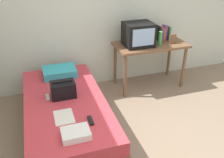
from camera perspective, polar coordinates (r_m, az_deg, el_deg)
The scene contains 14 objects.
ground_plane at distance 2.97m, azimuth 9.31°, elevation -17.61°, with size 8.00×8.00×0.00m, color #84705B.
wall_back at distance 4.04m, azimuth -2.41°, elevation 16.31°, with size 5.20×0.10×2.60m, color silver.
bed at distance 3.24m, azimuth -10.56°, elevation -8.15°, with size 1.00×2.00×0.45m.
desk at distance 4.10m, azimuth 8.81°, elevation 6.82°, with size 1.16×0.60×0.76m.
tv at distance 3.90m, azimuth 6.13°, elevation 10.23°, with size 0.44×0.39×0.36m.
water_bottle at distance 3.99m, azimuth 11.07°, elevation 9.21°, with size 0.06×0.06×0.22m, color green.
book_row at distance 4.26m, azimuth 11.64°, elevation 10.35°, with size 0.21×0.17×0.24m.
picture_frame at distance 4.11m, azimuth 13.86°, elevation 8.99°, with size 0.11×0.02×0.15m, color brown.
pillow at distance 3.69m, azimuth -12.04°, elevation 1.64°, with size 0.47×0.35×0.11m, color #33A8B7.
handbag at distance 3.13m, azimuth -11.24°, elevation -2.40°, with size 0.30×0.20×0.22m.
magazine at distance 2.81m, azimuth -11.06°, elevation -8.58°, with size 0.21×0.29×0.01m, color white.
remote_dark at distance 2.70m, azimuth -4.99°, elevation -9.52°, with size 0.04×0.16×0.02m, color black.
remote_silver at distance 3.18m, azimuth -14.65°, elevation -4.10°, with size 0.04×0.14×0.02m, color #B7B7BC.
folded_towel at distance 2.51m, azimuth -8.39°, elevation -12.38°, with size 0.28×0.22×0.07m, color white.
Camera 1 is at (-1.07, -1.81, 2.09)m, focal length 39.52 mm.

